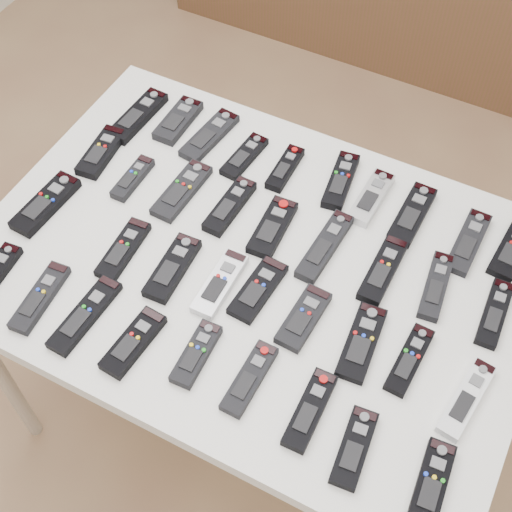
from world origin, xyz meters
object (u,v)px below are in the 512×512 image
at_px(remote_11, 133,178).
at_px(remote_27, 466,399).
at_px(remote_25, 362,342).
at_px(remote_26, 409,360).
at_px(remote_12, 182,190).
at_px(remote_36, 432,484).
at_px(remote_5, 341,181).
at_px(remote_14, 272,227).
at_px(remote_13, 230,206).
at_px(remote_16, 383,270).
at_px(remote_20, 123,249).
at_px(remote_21, 172,268).
at_px(remote_6, 371,198).
at_px(remote_0, 138,116).
at_px(remote_19, 46,204).
at_px(remote_32, 196,354).
at_px(remote_35, 354,448).
at_px(remote_9, 512,250).
at_px(remote_29, 40,297).
at_px(remote_23, 258,289).
at_px(remote_4, 285,168).
at_px(remote_24, 303,318).
at_px(remote_2, 209,136).
at_px(remote_18, 495,313).
at_px(remote_33, 249,378).
at_px(remote_8, 468,242).
at_px(remote_15, 325,246).
at_px(remote_34, 310,410).
at_px(table, 256,276).
at_px(remote_1, 178,120).
at_px(remote_22, 220,283).
at_px(remote_30, 85,315).
at_px(remote_31, 133,342).
at_px(remote_3, 244,156).
at_px(remote_10, 101,152).

height_order(remote_11, remote_27, same).
bearing_deg(remote_25, remote_26, -0.86).
height_order(remote_12, remote_36, remote_36).
height_order(remote_5, remote_14, remote_5).
bearing_deg(remote_13, remote_16, 1.05).
distance_m(remote_14, remote_20, 0.34).
xyz_separation_m(remote_5, remote_13, (-0.20, -0.19, 0.00)).
bearing_deg(remote_21, remote_6, 48.28).
distance_m(remote_0, remote_20, 0.43).
height_order(remote_11, remote_16, remote_16).
height_order(remote_19, remote_27, remote_19).
xyz_separation_m(remote_32, remote_35, (0.36, -0.03, -0.00)).
bearing_deg(remote_9, remote_29, -140.70).
relative_size(remote_11, remote_29, 0.79).
distance_m(remote_11, remote_23, 0.44).
bearing_deg(remote_4, remote_24, -60.01).
distance_m(remote_6, remote_23, 0.38).
relative_size(remote_2, remote_18, 1.12).
bearing_deg(remote_19, remote_18, 13.80).
relative_size(remote_0, remote_36, 1.19).
xyz_separation_m(remote_24, remote_33, (-0.04, -0.18, -0.00)).
xyz_separation_m(remote_8, remote_11, (-0.79, -0.19, 0.00)).
bearing_deg(remote_11, remote_15, 2.46).
bearing_deg(remote_8, remote_21, -145.21).
distance_m(remote_5, remote_35, 0.67).
height_order(remote_21, remote_36, same).
height_order(remote_11, remote_34, remote_34).
xyz_separation_m(remote_18, remote_36, (0.00, -0.41, 0.00)).
bearing_deg(table, remote_12, 158.89).
height_order(remote_1, remote_25, remote_1).
xyz_separation_m(remote_16, remote_22, (-0.30, -0.20, -0.00)).
relative_size(remote_5, remote_11, 1.25).
bearing_deg(remote_11, remote_27, -12.12).
relative_size(remote_8, remote_20, 1.09).
xyz_separation_m(remote_11, remote_22, (0.34, -0.17, -0.00)).
bearing_deg(remote_30, remote_1, 104.67).
bearing_deg(remote_19, remote_9, 23.35).
xyz_separation_m(remote_5, remote_25, (0.22, -0.39, -0.00)).
distance_m(remote_1, remote_22, 0.52).
relative_size(remote_8, remote_21, 1.05).
relative_size(remote_4, remote_18, 0.86).
relative_size(remote_1, remote_32, 1.08).
relative_size(remote_5, remote_34, 1.03).
bearing_deg(remote_31, remote_16, 50.51).
relative_size(remote_15, remote_25, 1.14).
xyz_separation_m(remote_23, remote_26, (0.35, -0.01, 0.00)).
xyz_separation_m(remote_4, remote_19, (-0.45, -0.36, 0.00)).
height_order(remote_3, remote_10, remote_10).
bearing_deg(remote_24, remote_34, -58.67).
height_order(remote_12, remote_24, remote_24).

